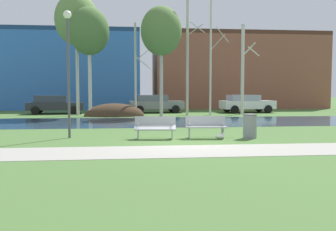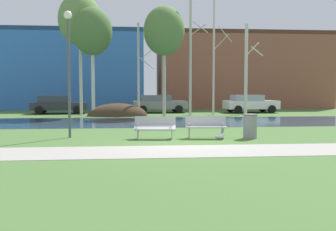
% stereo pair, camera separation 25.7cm
% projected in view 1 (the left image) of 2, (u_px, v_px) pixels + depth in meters
% --- Properties ---
extents(ground_plane, '(120.00, 120.00, 0.00)m').
position_uv_depth(ground_plane, '(161.00, 120.00, 23.56)').
color(ground_plane, '#476B33').
extents(paved_path_strip, '(60.00, 2.31, 0.01)m').
position_uv_depth(paved_path_strip, '(194.00, 151.00, 11.67)').
color(paved_path_strip, '#9E998E').
rests_on(paved_path_strip, ground).
extents(river_band, '(80.00, 6.94, 0.01)m').
position_uv_depth(river_band, '(163.00, 122.00, 22.19)').
color(river_band, '#2D475B').
rests_on(river_band, ground).
extents(soil_mound, '(4.33, 2.46, 1.83)m').
position_uv_depth(soil_mound, '(114.00, 116.00, 27.07)').
color(soil_mound, '#423021').
rests_on(soil_mound, ground).
extents(bench_left, '(1.65, 0.71, 0.87)m').
position_uv_depth(bench_left, '(155.00, 127.00, 14.51)').
color(bench_left, '#9EA0A3').
rests_on(bench_left, ground).
extents(bench_right, '(1.65, 0.72, 0.87)m').
position_uv_depth(bench_right, '(206.00, 126.00, 14.72)').
color(bench_right, '#9EA0A3').
rests_on(bench_right, ground).
extents(trash_bin, '(0.56, 0.56, 0.96)m').
position_uv_depth(trash_bin, '(250.00, 126.00, 14.70)').
color(trash_bin, gray).
rests_on(trash_bin, ground).
extents(seagull, '(0.44, 0.16, 0.26)m').
position_uv_depth(seagull, '(220.00, 136.00, 14.39)').
color(seagull, white).
rests_on(seagull, ground).
extents(streetlamp, '(0.32, 0.32, 4.98)m').
position_uv_depth(streetlamp, '(68.00, 53.00, 14.62)').
color(streetlamp, '#4C4C51').
rests_on(streetlamp, ground).
extents(birch_far_left, '(3.12, 3.12, 8.97)m').
position_uv_depth(birch_far_left, '(76.00, 20.00, 27.14)').
color(birch_far_left, beige).
rests_on(birch_far_left, ground).
extents(birch_left, '(2.80, 2.80, 7.68)m').
position_uv_depth(birch_left, '(89.00, 32.00, 26.13)').
color(birch_left, beige).
rests_on(birch_left, ground).
extents(birch_center_left, '(1.28, 2.31, 6.70)m').
position_uv_depth(birch_center_left, '(136.00, 69.00, 27.06)').
color(birch_center_left, beige).
rests_on(birch_center_left, ground).
extents(birch_center, '(2.91, 2.91, 7.80)m').
position_uv_depth(birch_center, '(161.00, 31.00, 26.44)').
color(birch_center, '#BCB7A8').
rests_on(birch_center, ground).
extents(birch_center_right, '(1.39, 2.43, 9.31)m').
position_uv_depth(birch_center_right, '(188.00, 51.00, 27.37)').
color(birch_center_right, '#BCB7A8').
rests_on(birch_center_right, ground).
extents(birch_right, '(1.42, 2.38, 9.00)m').
position_uv_depth(birch_right, '(211.00, 54.00, 27.60)').
color(birch_right, beige).
rests_on(birch_right, ground).
extents(birch_far_right, '(1.44, 2.26, 6.91)m').
position_uv_depth(birch_far_right, '(243.00, 68.00, 28.86)').
color(birch_far_right, beige).
rests_on(birch_far_right, ground).
extents(parked_van_nearest_dark, '(4.41, 2.30, 1.45)m').
position_uv_depth(parked_van_nearest_dark, '(55.00, 104.00, 29.34)').
color(parked_van_nearest_dark, '#282B30').
rests_on(parked_van_nearest_dark, ground).
extents(parked_sedan_second_grey, '(4.53, 2.18, 1.46)m').
position_uv_depth(parked_sedan_second_grey, '(155.00, 103.00, 30.74)').
color(parked_sedan_second_grey, slate).
rests_on(parked_sedan_second_grey, ground).
extents(parked_hatch_third_white, '(4.45, 2.31, 1.47)m').
position_uv_depth(parked_hatch_third_white, '(246.00, 103.00, 30.93)').
color(parked_hatch_third_white, silver).
rests_on(parked_hatch_third_white, ground).
extents(building_blue_store, '(16.43, 6.09, 7.65)m').
position_uv_depth(building_blue_store, '(55.00, 70.00, 36.79)').
color(building_blue_store, '#3870C6').
rests_on(building_blue_store, ground).
extents(building_brick_low, '(17.35, 7.39, 7.68)m').
position_uv_depth(building_brick_low, '(236.00, 71.00, 39.79)').
color(building_brick_low, brown).
rests_on(building_brick_low, ground).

